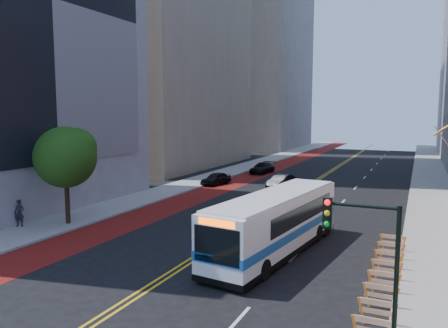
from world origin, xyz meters
TOP-DOWN VIEW (x-y plane):
  - ground at (0.00, 0.00)m, footprint 160.00×160.00m
  - sidewalk_left at (-12.00, 30.00)m, footprint 4.00×140.00m
  - sidewalk_right at (12.00, 30.00)m, footprint 4.00×140.00m
  - bus_lane_paint at (-8.10, 30.00)m, footprint 3.60×140.00m
  - center_line_inner at (-0.18, 30.00)m, footprint 0.14×140.00m
  - center_line_outer at (0.18, 30.00)m, footprint 0.14×140.00m
  - lane_dashes at (4.80, 38.00)m, footprint 0.14×98.20m
  - midrise_left_far at (-24.00, 78.00)m, footprint 20.00×26.00m
  - construction_barriers at (9.60, 3.42)m, footprint 1.42×10.91m
  - street_tree at (-11.24, 6.04)m, footprint 4.20×4.20m
  - traffic_signal at (9.41, -3.51)m, footprint 2.21×0.34m
  - transit_bus at (3.70, 6.21)m, footprint 4.22×12.46m
  - car_a at (-9.30, 25.77)m, footprint 2.44×4.23m
  - car_b at (-2.27, 26.78)m, footprint 2.18×4.41m
  - car_c at (-7.72, 36.45)m, footprint 2.38×4.94m
  - pedestrian at (-13.60, 3.97)m, footprint 0.77×0.64m

SIDE VIEW (x-z plane):
  - ground at x=0.00m, z-range 0.00..0.00m
  - center_line_inner at x=-0.18m, z-range 0.00..0.01m
  - center_line_outer at x=0.18m, z-range 0.00..0.01m
  - bus_lane_paint at x=-8.10m, z-range 0.00..0.01m
  - lane_dashes at x=4.80m, z-range 0.00..0.01m
  - sidewalk_left at x=-12.00m, z-range 0.00..0.15m
  - sidewalk_right at x=12.00m, z-range 0.00..0.15m
  - construction_barriers at x=9.60m, z-range 0.17..1.18m
  - car_a at x=-9.30m, z-range 0.00..1.36m
  - car_c at x=-7.72m, z-range 0.00..1.39m
  - car_b at x=-2.27m, z-range 0.00..1.39m
  - pedestrian at x=-13.60m, z-range 0.15..1.97m
  - transit_bus at x=3.70m, z-range 0.07..3.43m
  - traffic_signal at x=9.41m, z-range 1.18..6.26m
  - street_tree at x=-11.24m, z-range 1.56..8.26m
  - midrise_left_far at x=-24.00m, z-range 0.00..65.00m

